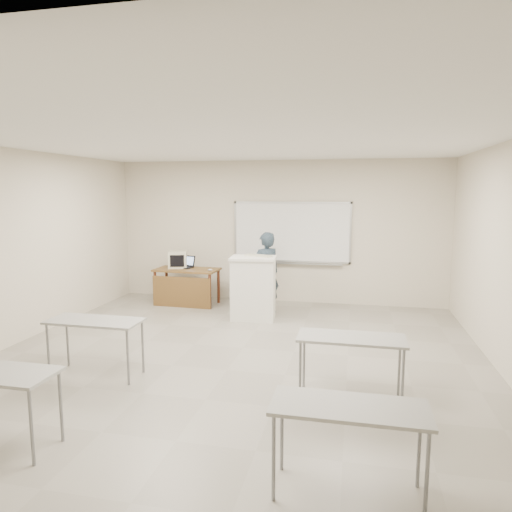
% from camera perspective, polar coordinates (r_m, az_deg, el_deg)
% --- Properties ---
extents(floor, '(7.00, 8.00, 0.01)m').
position_cam_1_polar(floor, '(6.24, -3.64, -14.10)').
color(floor, gray).
rests_on(floor, ground).
extents(whiteboard, '(2.48, 0.10, 1.31)m').
position_cam_1_polar(whiteboard, '(9.65, 4.46, 2.88)').
color(whiteboard, white).
rests_on(whiteboard, floor).
extents(student_desks, '(4.40, 2.20, 0.73)m').
position_cam_1_polar(student_desks, '(4.80, -8.22, -12.46)').
color(student_desks, gray).
rests_on(student_desks, floor).
extents(instructor_desk, '(1.32, 0.66, 0.75)m').
position_cam_1_polar(instructor_desk, '(9.56, -8.84, -3.03)').
color(instructor_desk, brown).
rests_on(instructor_desk, floor).
extents(podium, '(0.82, 0.60, 1.16)m').
position_cam_1_polar(podium, '(8.44, -0.34, -4.00)').
color(podium, silver).
rests_on(podium, floor).
extents(crt_monitor, '(0.38, 0.43, 0.36)m').
position_cam_1_polar(crt_monitor, '(9.80, -9.76, -0.43)').
color(crt_monitor, beige).
rests_on(crt_monitor, instructor_desk).
extents(laptop, '(0.33, 0.30, 0.24)m').
position_cam_1_polar(laptop, '(9.79, -8.87, -1.09)').
color(laptop, black).
rests_on(laptop, instructor_desk).
extents(mouse, '(0.12, 0.10, 0.04)m').
position_cam_1_polar(mouse, '(9.31, -5.77, -1.74)').
color(mouse, '#989BA0').
rests_on(mouse, instructor_desk).
extents(keyboard, '(0.53, 0.33, 0.03)m').
position_cam_1_polar(keyboard, '(8.40, 0.28, 0.05)').
color(keyboard, beige).
rests_on(keyboard, podium).
extents(presenter, '(0.69, 0.66, 1.58)m').
position_cam_1_polar(presenter, '(8.81, 1.23, -2.12)').
color(presenter, black).
rests_on(presenter, floor).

